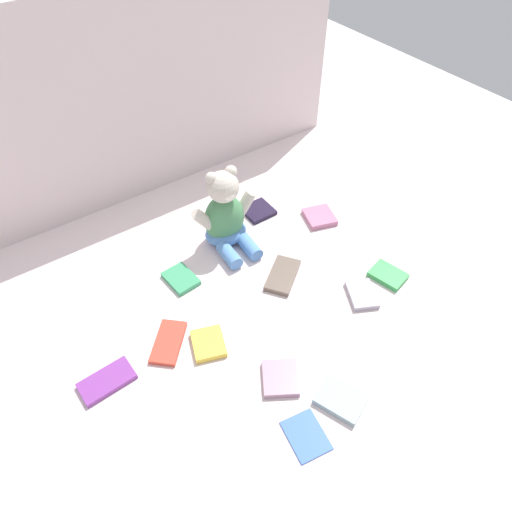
# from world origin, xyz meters

# --- Properties ---
(ground_plane) EXTENTS (3.20, 3.20, 0.00)m
(ground_plane) POSITION_xyz_m (0.00, 0.00, 0.00)
(ground_plane) COLOR silver
(backdrop_drape) EXTENTS (1.44, 0.03, 0.67)m
(backdrop_drape) POSITION_xyz_m (0.00, 0.48, 0.34)
(backdrop_drape) COLOR silver
(backdrop_drape) RESTS_ON ground_plane
(teddy_bear) EXTENTS (0.22, 0.20, 0.26)m
(teddy_bear) POSITION_xyz_m (0.03, 0.09, 0.10)
(teddy_bear) COLOR #4C8C59
(teddy_bear) RESTS_ON ground_plane
(book_case_0) EXTENTS (0.10, 0.09, 0.01)m
(book_case_0) POSITION_xyz_m (0.19, 0.15, 0.01)
(book_case_0) COLOR black
(book_case_0) RESTS_ON ground_plane
(book_case_1) EXTENTS (0.08, 0.11, 0.02)m
(book_case_1) POSITION_xyz_m (-0.18, 0.02, 0.01)
(book_case_1) COLOR #379461
(book_case_1) RESTS_ON ground_plane
(book_case_2) EXTENTS (0.11, 0.12, 0.02)m
(book_case_2) POSITION_xyz_m (0.22, -0.33, 0.01)
(book_case_2) COLOR #9E97A6
(book_case_2) RESTS_ON ground_plane
(book_case_3) EXTENTS (0.12, 0.13, 0.02)m
(book_case_3) POSITION_xyz_m (-0.13, -0.41, 0.01)
(book_case_3) COLOR #A67A90
(book_case_3) RESTS_ON ground_plane
(book_case_4) EXTENTS (0.11, 0.12, 0.02)m
(book_case_4) POSITION_xyz_m (-0.23, -0.22, 0.01)
(book_case_4) COLOR yellow
(book_case_4) RESTS_ON ground_plane
(book_case_5) EXTENTS (0.14, 0.14, 0.01)m
(book_case_5) POSITION_xyz_m (-0.31, -0.15, 0.01)
(book_case_5) COLOR #CA3E2D
(book_case_5) RESTS_ON ground_plane
(book_case_6) EXTENTS (0.10, 0.12, 0.01)m
(book_case_6) POSITION_xyz_m (-0.17, -0.55, 0.00)
(book_case_6) COLOR blue
(book_case_6) RESTS_ON ground_plane
(book_case_7) EXTENTS (0.10, 0.12, 0.02)m
(book_case_7) POSITION_xyz_m (0.34, -0.32, 0.01)
(book_case_7) COLOR green
(book_case_7) RESTS_ON ground_plane
(book_case_8) EXTENTS (0.12, 0.13, 0.02)m
(book_case_8) POSITION_xyz_m (-0.05, -0.53, 0.01)
(book_case_8) COLOR #8BA4A7
(book_case_8) RESTS_ON ground_plane
(book_case_9) EXTENTS (0.14, 0.08, 0.01)m
(book_case_9) POSITION_xyz_m (-0.48, -0.17, 0.01)
(book_case_9) COLOR #7E3690
(book_case_9) RESTS_ON ground_plane
(book_case_10) EXTENTS (0.16, 0.14, 0.02)m
(book_case_10) POSITION_xyz_m (0.08, -0.14, 0.01)
(book_case_10) COLOR brown
(book_case_10) RESTS_ON ground_plane
(book_case_11) EXTENTS (0.12, 0.12, 0.02)m
(book_case_11) POSITION_xyz_m (0.34, -0.00, 0.01)
(book_case_11) COLOR #AF6588
(book_case_11) RESTS_ON ground_plane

